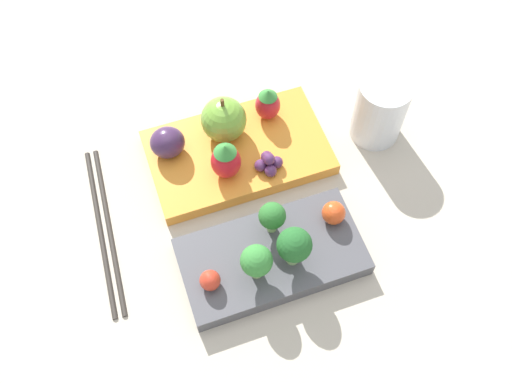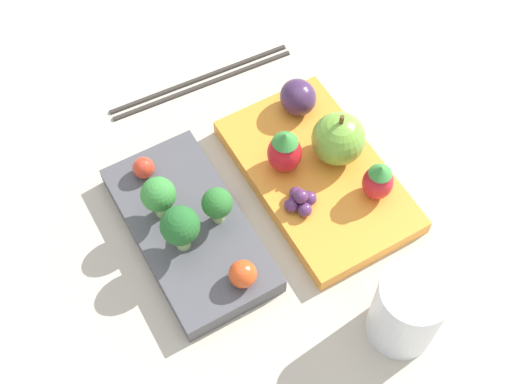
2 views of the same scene
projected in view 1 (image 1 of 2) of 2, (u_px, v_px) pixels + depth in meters
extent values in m
plane|color=#BCB29E|center=(258.00, 210.00, 0.64)|extent=(4.00, 4.00, 0.00)
cube|color=#4C4C51|center=(276.00, 256.00, 0.60)|extent=(0.20, 0.12, 0.02)
cube|color=orange|center=(238.00, 153.00, 0.67)|extent=(0.22, 0.15, 0.02)
cylinder|color=#93B770|center=(272.00, 225.00, 0.60)|extent=(0.01, 0.01, 0.02)
sphere|color=#2D702D|center=(272.00, 216.00, 0.58)|extent=(0.03, 0.03, 0.03)
cylinder|color=#93B770|center=(256.00, 270.00, 0.57)|extent=(0.01, 0.01, 0.02)
sphere|color=#388438|center=(257.00, 261.00, 0.55)|extent=(0.03, 0.03, 0.03)
cylinder|color=#93B770|center=(293.00, 255.00, 0.58)|extent=(0.01, 0.01, 0.02)
sphere|color=#236028|center=(294.00, 245.00, 0.56)|extent=(0.04, 0.04, 0.04)
sphere|color=red|center=(210.00, 280.00, 0.57)|extent=(0.02, 0.02, 0.02)
sphere|color=#DB4C1E|center=(334.00, 213.00, 0.60)|extent=(0.03, 0.03, 0.03)
sphere|color=#70A838|center=(224.00, 120.00, 0.65)|extent=(0.05, 0.05, 0.05)
cylinder|color=brown|center=(222.00, 103.00, 0.62)|extent=(0.00, 0.00, 0.01)
ellipsoid|color=red|center=(226.00, 162.00, 0.63)|extent=(0.03, 0.03, 0.04)
cone|color=#388438|center=(225.00, 149.00, 0.61)|extent=(0.03, 0.03, 0.01)
ellipsoid|color=red|center=(268.00, 105.00, 0.67)|extent=(0.03, 0.03, 0.04)
cone|color=#388438|center=(268.00, 94.00, 0.65)|extent=(0.02, 0.02, 0.01)
ellipsoid|color=#42284C|center=(167.00, 142.00, 0.65)|extent=(0.04, 0.04, 0.04)
sphere|color=#562D5B|center=(261.00, 165.00, 0.64)|extent=(0.01, 0.01, 0.01)
sphere|color=#562D5B|center=(271.00, 171.00, 0.64)|extent=(0.01, 0.01, 0.01)
sphere|color=#562D5B|center=(277.00, 162.00, 0.65)|extent=(0.01, 0.01, 0.01)
sphere|color=#562D5B|center=(267.00, 157.00, 0.65)|extent=(0.01, 0.01, 0.01)
sphere|color=#562D5B|center=(269.00, 159.00, 0.64)|extent=(0.01, 0.01, 0.01)
cylinder|color=silver|center=(380.00, 110.00, 0.66)|extent=(0.06, 0.06, 0.08)
cylinder|color=#332D28|center=(100.00, 229.00, 0.63)|extent=(0.02, 0.21, 0.01)
cylinder|color=#332D28|center=(109.00, 227.00, 0.63)|extent=(0.02, 0.21, 0.01)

